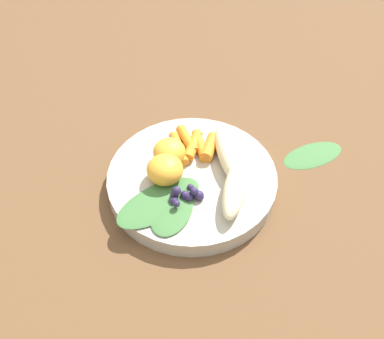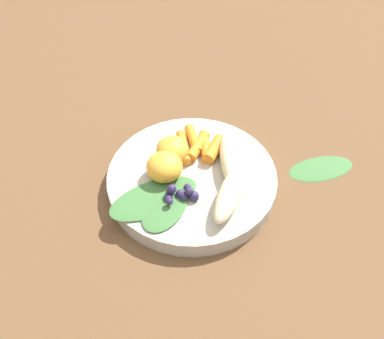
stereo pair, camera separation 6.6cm
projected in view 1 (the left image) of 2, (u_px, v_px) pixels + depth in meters
name	position (u px, v px, depth m)	size (l,w,h in m)	color
ground_plane	(192.00, 186.00, 0.68)	(2.40, 2.40, 0.00)	brown
bowl	(192.00, 180.00, 0.67)	(0.25, 0.25, 0.03)	#B2AD9E
banana_peeled_left	(228.00, 153.00, 0.67)	(0.12, 0.03, 0.03)	beige
banana_peeled_right	(236.00, 186.00, 0.63)	(0.12, 0.03, 0.03)	beige
orange_segment_near	(165.00, 170.00, 0.64)	(0.05, 0.05, 0.04)	#F4A833
orange_segment_far	(169.00, 152.00, 0.67)	(0.05, 0.05, 0.04)	#F4A833
carrot_front	(210.00, 147.00, 0.69)	(0.02, 0.02, 0.05)	orange
carrot_mid_left	(200.00, 145.00, 0.69)	(0.01, 0.01, 0.06)	orange
carrot_mid_right	(193.00, 145.00, 0.69)	(0.02, 0.02, 0.06)	orange
carrot_rear	(187.00, 140.00, 0.70)	(0.02, 0.02, 0.06)	orange
carrot_small	(179.00, 148.00, 0.69)	(0.02, 0.02, 0.06)	orange
blueberry_pile	(187.00, 195.00, 0.63)	(0.05, 0.03, 0.02)	#2D234C
kale_leaf_left	(159.00, 202.00, 0.63)	(0.13, 0.06, 0.01)	#3D7038
kale_leaf_right	(172.00, 210.00, 0.62)	(0.09, 0.06, 0.01)	#3D7038
kale_leaf_stray	(313.00, 154.00, 0.73)	(0.11, 0.05, 0.01)	#3D7038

